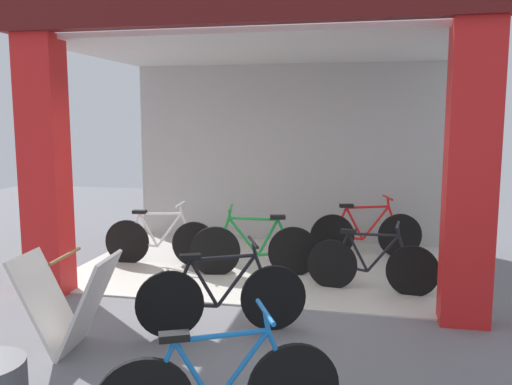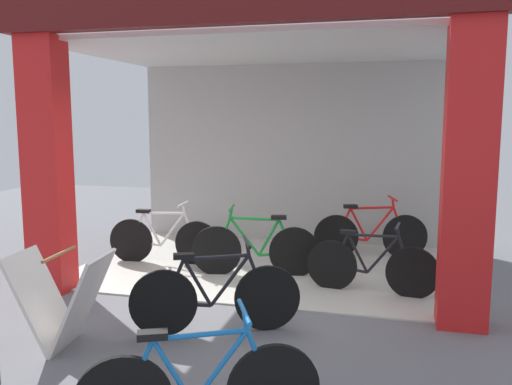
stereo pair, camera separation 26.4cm
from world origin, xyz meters
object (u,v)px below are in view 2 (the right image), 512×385
(bicycle_inside_2, at_px, (370,234))
(sandwich_board_sign, at_px, (62,300))
(bicycle_inside_1, at_px, (256,249))
(bicycle_inside_3, at_px, (371,266))
(bicycle_parked_0, at_px, (215,297))
(bicycle_inside_0, at_px, (163,240))

(bicycle_inside_2, distance_m, sandwich_board_sign, 4.57)
(bicycle_inside_1, relative_size, sandwich_board_sign, 1.87)
(bicycle_inside_2, relative_size, bicycle_inside_3, 1.06)
(bicycle_parked_0, bearing_deg, sandwich_board_sign, -152.48)
(bicycle_inside_0, bearing_deg, bicycle_inside_1, -10.28)
(bicycle_parked_0, bearing_deg, bicycle_inside_1, 92.61)
(bicycle_inside_3, bearing_deg, bicycle_inside_0, 167.83)
(bicycle_inside_2, distance_m, bicycle_parked_0, 3.42)
(bicycle_inside_3, bearing_deg, sandwich_board_sign, -140.32)
(bicycle_inside_3, xyz_separation_m, sandwich_board_sign, (-2.62, -2.17, 0.10))
(bicycle_inside_2, bearing_deg, sandwich_board_sign, -123.87)
(bicycle_inside_1, relative_size, bicycle_parked_0, 1.08)
(bicycle_parked_0, bearing_deg, bicycle_inside_3, 47.79)
(bicycle_inside_1, bearing_deg, bicycle_parked_0, -87.39)
(bicycle_inside_1, height_order, sandwich_board_sign, bicycle_inside_1)
(bicycle_parked_0, bearing_deg, bicycle_inside_2, 67.31)
(bicycle_inside_1, xyz_separation_m, bicycle_inside_3, (1.48, -0.37, -0.03))
(bicycle_inside_1, distance_m, bicycle_parked_0, 1.90)
(bicycle_inside_1, relative_size, bicycle_inside_3, 1.08)
(bicycle_inside_0, bearing_deg, bicycle_inside_3, -12.17)
(bicycle_inside_0, height_order, bicycle_inside_3, bicycle_inside_0)
(bicycle_parked_0, xyz_separation_m, sandwich_board_sign, (-1.23, -0.64, 0.08))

